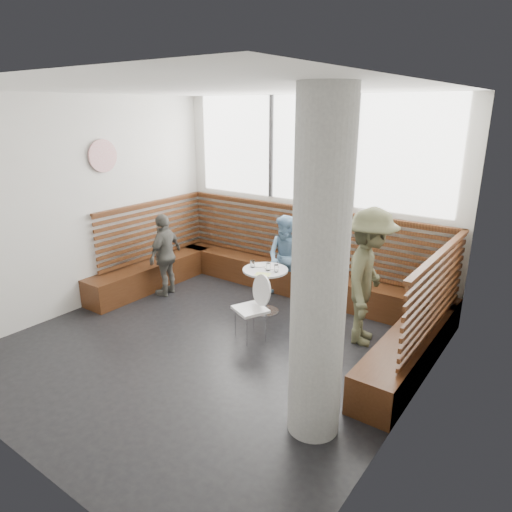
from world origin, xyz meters
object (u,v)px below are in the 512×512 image
Objects in this scene: concrete_column at (320,275)px; cafe_table at (265,281)px; cafe_chair at (253,302)px; adult_man at (368,277)px; child_back at (286,258)px; child_left at (165,255)px.

cafe_table is at bearing 134.87° from concrete_column.
cafe_chair is at bearing -66.43° from cafe_table.
adult_man is at bearing 55.67° from cafe_chair.
adult_man is at bearing -22.54° from child_back.
concrete_column is 4.57× the size of cafe_table.
child_left is at bearing 83.35° from adult_man.
adult_man reaches higher than child_left.
concrete_column is at bearing -12.32° from cafe_chair.
adult_man is at bearing 98.91° from concrete_column.
cafe_table is at bearing -87.10° from child_back.
cafe_chair is 1.54m from adult_man.
adult_man reaches higher than cafe_chair.
concrete_column is 2.24m from cafe_chair.
cafe_table is at bearing 137.66° from cafe_chair.
concrete_column reaches higher than cafe_chair.
child_back is at bearing 128.99° from cafe_chair.
cafe_chair is 0.49× the size of adult_man.
cafe_chair is at bearing 143.59° from concrete_column.
concrete_column is 2.32× the size of child_back.
child_left is (-3.36, -0.40, -0.22)m from adult_man.
adult_man reaches higher than child_back.
adult_man is (1.27, 0.78, 0.39)m from cafe_chair.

